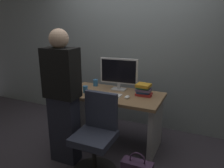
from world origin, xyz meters
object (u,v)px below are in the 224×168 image
office_chair (96,138)px  book_stack (143,90)px  cup_by_monitor (95,83)px  person_at_desk (63,98)px  mouse (127,97)px  keyboard (106,94)px  cup_near_keyboard (85,89)px  monitor (119,72)px  desk (113,110)px

office_chair → book_stack: size_ratio=4.40×
cup_by_monitor → book_stack: bearing=-9.3°
person_at_desk → cup_by_monitor: 0.83m
mouse → book_stack: size_ratio=0.47×
cup_by_monitor → book_stack: book_stack is taller
office_chair → mouse: bearing=73.0°
person_at_desk → keyboard: size_ratio=3.81×
office_chair → person_at_desk: bearing=175.9°
cup_near_keyboard → keyboard: bearing=4.3°
monitor → book_stack: bearing=-14.1°
desk → book_stack: 0.52m
person_at_desk → book_stack: size_ratio=7.67×
person_at_desk → book_stack: person_at_desk is taller
keyboard → mouse: (0.31, -0.00, 0.01)m
desk → cup_by_monitor: (-0.39, 0.22, 0.29)m
office_chair → cup_by_monitor: size_ratio=9.69×
keyboard → mouse: mouse is taller
keyboard → cup_near_keyboard: size_ratio=4.62×
person_at_desk → mouse: 0.81m
cup_near_keyboard → cup_by_monitor: cup_by_monitor is taller
monitor → book_stack: 0.44m
person_at_desk → keyboard: person_at_desk is taller
office_chair → monitor: 1.01m
person_at_desk → cup_near_keyboard: size_ratio=17.62×
person_at_desk → monitor: size_ratio=3.03×
desk → mouse: (0.24, -0.10, 0.26)m
monitor → cup_near_keyboard: bearing=-141.4°
monitor → office_chair: bearing=-85.5°
office_chair → person_at_desk: person_at_desk is taller
office_chair → cup_near_keyboard: bearing=130.0°
desk → mouse: size_ratio=13.23×
desk → office_chair: size_ratio=1.41×
office_chair → book_stack: 0.90m
desk → office_chair: office_chair is taller
office_chair → keyboard: bearing=104.4°
cup_near_keyboard → cup_by_monitor: bearing=93.3°
cup_near_keyboard → monitor: bearing=38.6°
desk → cup_by_monitor: cup_by_monitor is taller
person_at_desk → mouse: person_at_desk is taller
cup_near_keyboard → cup_by_monitor: (-0.02, 0.33, 0.00)m
cup_by_monitor → cup_near_keyboard: bearing=-86.7°
office_chair → mouse: 0.67m
person_at_desk → monitor: (0.39, 0.80, 0.17)m
person_at_desk → mouse: bearing=39.3°
book_stack → cup_by_monitor: bearing=170.7°
office_chair → monitor: size_ratio=1.74×
monitor → cup_by_monitor: size_ratio=5.57×
mouse → cup_near_keyboard: bearing=-178.3°
monitor → cup_near_keyboard: monitor is taller
cup_by_monitor → keyboard: bearing=-44.0°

